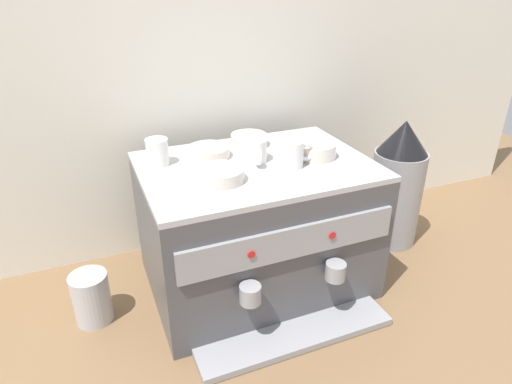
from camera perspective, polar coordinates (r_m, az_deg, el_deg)
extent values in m
plane|color=brown|center=(1.49, 0.00, -11.15)|extent=(4.00, 4.00, 0.00)
cube|color=silver|center=(1.55, -4.86, 10.99)|extent=(2.80, 0.03, 0.99)
cube|color=#4C4C51|center=(1.38, 0.00, -4.59)|extent=(0.66, 0.47, 0.40)
cube|color=#B7B7BC|center=(1.28, 0.00, 3.34)|extent=(0.66, 0.47, 0.02)
cube|color=#939399|center=(1.15, 4.62, -6.55)|extent=(0.60, 0.01, 0.09)
cylinder|color=red|center=(1.10, -0.62, -8.00)|extent=(0.02, 0.01, 0.02)
cylinder|color=red|center=(1.19, 9.75, -5.49)|extent=(0.02, 0.01, 0.02)
cube|color=#939399|center=(1.29, 5.09, -17.82)|extent=(0.56, 0.12, 0.02)
cylinder|color=#939399|center=(1.15, -0.74, -12.96)|extent=(0.06, 0.06, 0.05)
cylinder|color=#939399|center=(1.24, 10.17, -9.97)|extent=(0.06, 0.06, 0.05)
cylinder|color=white|center=(1.29, -0.33, 5.43)|extent=(0.08, 0.08, 0.07)
torus|color=white|center=(1.24, 0.26, 4.58)|extent=(0.02, 0.05, 0.05)
cylinder|color=white|center=(1.29, -12.54, 5.04)|extent=(0.06, 0.06, 0.08)
torus|color=white|center=(1.33, -13.06, 5.65)|extent=(0.02, 0.05, 0.05)
cylinder|color=white|center=(1.25, 4.56, 4.91)|extent=(0.07, 0.07, 0.08)
torus|color=white|center=(1.27, 6.50, 5.16)|extent=(0.06, 0.01, 0.06)
cylinder|color=beige|center=(1.33, 7.70, 5.36)|extent=(0.12, 0.12, 0.04)
cylinder|color=beige|center=(1.34, 7.66, 4.71)|extent=(0.07, 0.07, 0.01)
cylinder|color=beige|center=(1.17, -4.54, 2.22)|extent=(0.12, 0.12, 0.03)
cylinder|color=beige|center=(1.17, -4.51, 1.64)|extent=(0.07, 0.07, 0.01)
cylinder|color=beige|center=(1.41, -0.91, 6.70)|extent=(0.11, 0.11, 0.04)
cylinder|color=beige|center=(1.42, -0.91, 6.18)|extent=(0.06, 0.06, 0.01)
cylinder|color=beige|center=(1.33, -6.07, 5.17)|extent=(0.12, 0.12, 0.03)
cylinder|color=beige|center=(1.34, -6.04, 4.69)|extent=(0.07, 0.07, 0.01)
cylinder|color=#939399|center=(1.68, 17.38, -0.72)|extent=(0.18, 0.18, 0.35)
cone|color=black|center=(1.59, 18.50, 6.72)|extent=(0.17, 0.17, 0.11)
cylinder|color=#B7B7BC|center=(1.38, -20.36, -12.60)|extent=(0.11, 0.11, 0.15)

